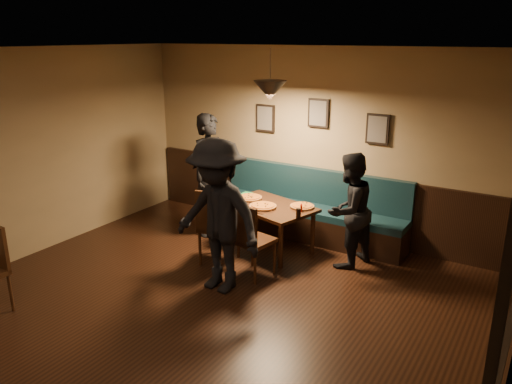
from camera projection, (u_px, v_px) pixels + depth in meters
floor at (165, 340)px, 5.05m from camera, size 7.00×7.00×0.00m
ceiling at (147, 52)px, 4.21m from camera, size 7.00×7.00×0.00m
wall_back at (318, 143)px, 7.47m from camera, size 6.00×0.00×6.00m
wainscot at (315, 201)px, 7.71m from camera, size 5.88×0.06×1.00m
booth_bench at (307, 206)px, 7.49m from camera, size 3.00×0.60×1.00m
picture_left at (265, 118)px, 7.80m from camera, size 0.32×0.04×0.42m
picture_center at (318, 113)px, 7.31m from camera, size 0.32×0.04×0.42m
picture_right at (378, 129)px, 6.90m from camera, size 0.32×0.04×0.42m
pendant_lamp at (270, 90)px, 6.53m from camera, size 0.44×0.44×0.25m
dining_table at (269, 227)px, 7.11m from camera, size 1.41×1.09×0.67m
chair_near_left at (219, 225)px, 6.67m from camera, size 0.56×0.56×1.05m
chair_near_right at (254, 239)px, 6.29m from camera, size 0.50×0.50×0.99m
diner_left at (211, 175)px, 7.52m from camera, size 0.56×0.75×1.86m
diner_right at (349, 210)px, 6.50m from camera, size 0.77×0.88×1.53m
diner_front at (218, 217)px, 5.82m from camera, size 1.25×0.79×1.85m
pizza_a at (250, 198)px, 7.27m from camera, size 0.38×0.38×0.04m
pizza_b at (263, 206)px, 6.90m from camera, size 0.42×0.42×0.04m
pizza_c at (302, 206)px, 6.91m from camera, size 0.39×0.39×0.04m
soda_glass at (298, 213)px, 6.48m from camera, size 0.07×0.07×0.14m
tabasco_bottle at (301, 207)px, 6.72m from camera, size 0.03×0.03×0.12m
napkin_a at (247, 194)px, 7.51m from camera, size 0.15×0.15×0.01m
napkin_b at (227, 203)px, 7.07m from camera, size 0.18×0.18×0.01m
cutlery_set at (254, 212)px, 6.71m from camera, size 0.18×0.02×0.00m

